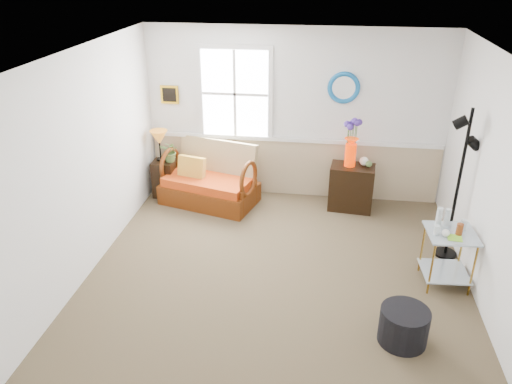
# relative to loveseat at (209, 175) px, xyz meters

# --- Properties ---
(floor) EXTENTS (4.50, 5.00, 0.01)m
(floor) POSITION_rel_loveseat_xyz_m (1.24, -2.00, -0.46)
(floor) COLOR brown
(floor) RESTS_ON ground
(ceiling) EXTENTS (4.50, 5.00, 0.01)m
(ceiling) POSITION_rel_loveseat_xyz_m (1.24, -2.00, 2.14)
(ceiling) COLOR white
(ceiling) RESTS_ON walls
(walls) EXTENTS (4.51, 5.01, 2.60)m
(walls) POSITION_rel_loveseat_xyz_m (1.24, -2.00, 0.84)
(walls) COLOR white
(walls) RESTS_ON floor
(wainscot) EXTENTS (4.46, 0.02, 0.90)m
(wainscot) POSITION_rel_loveseat_xyz_m (1.24, 0.48, -0.01)
(wainscot) COLOR tan
(wainscot) RESTS_ON walls
(chair_rail) EXTENTS (4.46, 0.04, 0.06)m
(chair_rail) POSITION_rel_loveseat_xyz_m (1.24, 0.47, 0.46)
(chair_rail) COLOR white
(chair_rail) RESTS_ON walls
(window) EXTENTS (1.14, 0.06, 1.44)m
(window) POSITION_rel_loveseat_xyz_m (0.34, 0.47, 1.14)
(window) COLOR white
(window) RESTS_ON walls
(picture) EXTENTS (0.28, 0.03, 0.28)m
(picture) POSITION_rel_loveseat_xyz_m (-0.68, 0.48, 1.09)
(picture) COLOR #C18D18
(picture) RESTS_ON walls
(mirror) EXTENTS (0.47, 0.07, 0.47)m
(mirror) POSITION_rel_loveseat_xyz_m (1.94, 0.48, 1.29)
(mirror) COLOR #1A73BA
(mirror) RESTS_ON walls
(loveseat) EXTENTS (1.56, 1.14, 0.92)m
(loveseat) POSITION_rel_loveseat_xyz_m (0.00, 0.00, 0.00)
(loveseat) COLOR #642809
(loveseat) RESTS_ON floor
(throw_pillow) EXTENTS (0.44, 0.21, 0.43)m
(throw_pillow) POSITION_rel_loveseat_xyz_m (-0.27, 0.01, 0.06)
(throw_pillow) COLOR orange
(throw_pillow) RESTS_ON loveseat
(lamp_stand) EXTENTS (0.33, 0.33, 0.58)m
(lamp_stand) POSITION_rel_loveseat_xyz_m (-0.76, 0.15, -0.17)
(lamp_stand) COLOR black
(lamp_stand) RESTS_ON floor
(table_lamp) EXTENTS (0.27, 0.27, 0.49)m
(table_lamp) POSITION_rel_loveseat_xyz_m (-0.80, 0.17, 0.37)
(table_lamp) COLOR orange
(table_lamp) RESTS_ON lamp_stand
(potted_plant) EXTENTS (0.37, 0.39, 0.26)m
(potted_plant) POSITION_rel_loveseat_xyz_m (-0.63, 0.17, 0.25)
(potted_plant) COLOR #577B3E
(potted_plant) RESTS_ON lamp_stand
(cabinet) EXTENTS (0.68, 0.47, 0.69)m
(cabinet) POSITION_rel_loveseat_xyz_m (2.15, 0.11, -0.11)
(cabinet) COLOR black
(cabinet) RESTS_ON floor
(flower_vase) EXTENTS (0.25, 0.25, 0.70)m
(flower_vase) POSITION_rel_loveseat_xyz_m (2.09, 0.13, 0.58)
(flower_vase) COLOR red
(flower_vase) RESTS_ON cabinet
(side_table) EXTENTS (0.57, 0.57, 0.68)m
(side_table) POSITION_rel_loveseat_xyz_m (3.19, -1.66, -0.12)
(side_table) COLOR #AC812E
(side_table) RESTS_ON floor
(tabletop_items) EXTENTS (0.43, 0.43, 0.23)m
(tabletop_items) POSITION_rel_loveseat_xyz_m (3.16, -1.64, 0.34)
(tabletop_items) COLOR silver
(tabletop_items) RESTS_ON side_table
(floor_lamp) EXTENTS (0.32, 0.32, 1.94)m
(floor_lamp) POSITION_rel_loveseat_xyz_m (3.34, -1.03, 0.51)
(floor_lamp) COLOR black
(floor_lamp) RESTS_ON floor
(ottoman) EXTENTS (0.60, 0.60, 0.37)m
(ottoman) POSITION_rel_loveseat_xyz_m (2.60, -2.74, -0.27)
(ottoman) COLOR black
(ottoman) RESTS_ON floor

